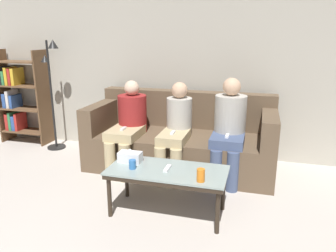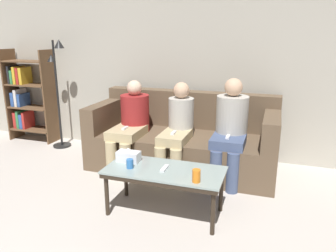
# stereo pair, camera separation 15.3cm
# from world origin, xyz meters

# --- Properties ---
(wall_back) EXTENTS (12.00, 0.06, 2.60)m
(wall_back) POSITION_xyz_m (0.00, 4.05, 1.30)
(wall_back) COLOR #B7B2A3
(wall_back) RESTS_ON ground_plane
(couch) EXTENTS (2.27, 0.94, 0.92)m
(couch) POSITION_xyz_m (0.00, 3.52, 0.33)
(couch) COLOR brown
(couch) RESTS_ON ground_plane
(coffee_table) EXTENTS (1.09, 0.51, 0.44)m
(coffee_table) POSITION_xyz_m (0.15, 2.36, 0.40)
(coffee_table) COLOR #8C9E99
(coffee_table) RESTS_ON ground_plane
(cup_near_left) EXTENTS (0.06, 0.06, 0.09)m
(cup_near_left) POSITION_xyz_m (-0.16, 2.29, 0.49)
(cup_near_left) COLOR #3372BF
(cup_near_left) RESTS_ON coffee_table
(cup_near_right) EXTENTS (0.07, 0.07, 0.11)m
(cup_near_right) POSITION_xyz_m (0.49, 2.19, 0.50)
(cup_near_right) COLOR orange
(cup_near_right) RESTS_ON coffee_table
(tissue_box) EXTENTS (0.22, 0.12, 0.13)m
(tissue_box) POSITION_xyz_m (-0.25, 2.44, 0.49)
(tissue_box) COLOR white
(tissue_box) RESTS_ON coffee_table
(game_remote) EXTENTS (0.04, 0.15, 0.02)m
(game_remote) POSITION_xyz_m (0.15, 2.36, 0.45)
(game_remote) COLOR white
(game_remote) RESTS_ON coffee_table
(bookshelf) EXTENTS (0.74, 0.32, 1.41)m
(bookshelf) POSITION_xyz_m (-2.64, 3.82, 0.69)
(bookshelf) COLOR brown
(bookshelf) RESTS_ON ground_plane
(standing_lamp) EXTENTS (0.31, 0.26, 1.56)m
(standing_lamp) POSITION_xyz_m (-1.92, 3.68, 0.96)
(standing_lamp) COLOR black
(standing_lamp) RESTS_ON ground_plane
(seated_person_left_end) EXTENTS (0.35, 0.74, 1.09)m
(seated_person_left_end) POSITION_xyz_m (-0.60, 3.28, 0.59)
(seated_person_left_end) COLOR tan
(seated_person_left_end) RESTS_ON ground_plane
(seated_person_mid_left) EXTENTS (0.31, 0.71, 1.09)m
(seated_person_mid_left) POSITION_xyz_m (0.00, 3.26, 0.58)
(seated_person_mid_left) COLOR tan
(seated_person_mid_left) RESTS_ON ground_plane
(seated_person_mid_right) EXTENTS (0.36, 0.66, 1.16)m
(seated_person_mid_right) POSITION_xyz_m (0.60, 3.31, 0.63)
(seated_person_mid_right) COLOR #47567A
(seated_person_mid_right) RESTS_ON ground_plane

